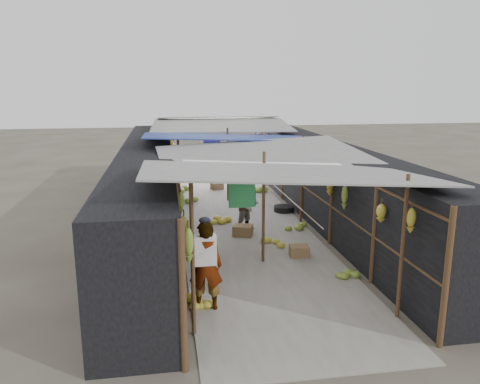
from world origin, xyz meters
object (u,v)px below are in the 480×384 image
vendor_elderly (205,266)px  black_basin (284,209)px  shopper_blue (248,206)px  crate_near (243,231)px  vendor_seated (249,181)px

vendor_elderly → black_basin: bearing=-107.8°
shopper_blue → black_basin: bearing=20.4°
crate_near → vendor_elderly: 4.38m
vendor_seated → shopper_blue: bearing=-36.0°
shopper_blue → vendor_seated: 5.07m
crate_near → black_basin: crate_near is taller
shopper_blue → vendor_seated: shopper_blue is taller
crate_near → black_basin: size_ratio=0.77×
shopper_blue → vendor_elderly: bearing=-138.3°
crate_near → vendor_seated: size_ratio=0.66×
crate_near → vendor_elderly: size_ratio=0.30×
crate_near → black_basin: 2.85m
shopper_blue → vendor_seated: size_ratio=1.85×
black_basin → vendor_elderly: vendor_elderly is taller
crate_near → shopper_blue: (0.23, 0.49, 0.56)m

